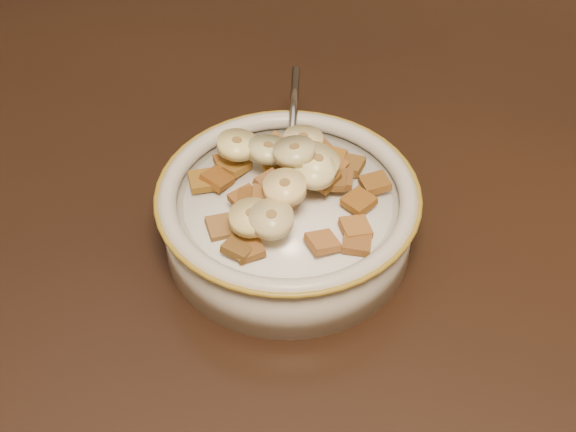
% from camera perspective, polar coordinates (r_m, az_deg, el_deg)
% --- Properties ---
extents(table, '(1.41, 0.92, 0.04)m').
position_cam_1_polar(table, '(0.73, -5.82, 3.13)').
color(table, black).
rests_on(table, floor).
extents(chair, '(0.45, 0.45, 0.85)m').
position_cam_1_polar(chair, '(1.38, -2.69, 10.00)').
color(chair, black).
rests_on(chair, floor).
extents(cereal_bowl, '(0.19, 0.19, 0.05)m').
position_cam_1_polar(cereal_bowl, '(0.62, 0.00, -0.46)').
color(cereal_bowl, beige).
rests_on(cereal_bowl, table).
extents(milk, '(0.16, 0.16, 0.00)m').
position_cam_1_polar(milk, '(0.60, 0.00, 1.05)').
color(milk, white).
rests_on(milk, cereal_bowl).
extents(spoon, '(0.04, 0.05, 0.01)m').
position_cam_1_polar(spoon, '(0.62, 0.14, 3.30)').
color(spoon, '#A8A8A8').
rests_on(spoon, cereal_bowl).
extents(cereal_square_0, '(0.03, 0.03, 0.01)m').
position_cam_1_polar(cereal_square_0, '(0.56, 2.48, -1.86)').
color(cereal_square_0, '#965428').
rests_on(cereal_square_0, milk).
extents(cereal_square_1, '(0.03, 0.03, 0.01)m').
position_cam_1_polar(cereal_square_1, '(0.64, 1.90, 4.98)').
color(cereal_square_1, brown).
rests_on(cereal_square_1, milk).
extents(cereal_square_2, '(0.03, 0.03, 0.01)m').
position_cam_1_polar(cereal_square_2, '(0.62, 4.01, 3.49)').
color(cereal_square_2, '#8F5F32').
rests_on(cereal_square_2, milk).
extents(cereal_square_3, '(0.02, 0.02, 0.01)m').
position_cam_1_polar(cereal_square_3, '(0.58, -0.18, 1.52)').
color(cereal_square_3, '#955830').
rests_on(cereal_square_3, milk).
extents(cereal_square_4, '(0.02, 0.02, 0.01)m').
position_cam_1_polar(cereal_square_4, '(0.58, -1.49, 1.24)').
color(cereal_square_4, '#995625').
rests_on(cereal_square_4, milk).
extents(cereal_square_5, '(0.03, 0.03, 0.01)m').
position_cam_1_polar(cereal_square_5, '(0.59, 5.06, 1.05)').
color(cereal_square_5, brown).
rests_on(cereal_square_5, milk).
extents(cereal_square_6, '(0.03, 0.02, 0.01)m').
position_cam_1_polar(cereal_square_6, '(0.61, 3.13, 3.54)').
color(cereal_square_6, brown).
rests_on(cereal_square_6, milk).
extents(cereal_square_7, '(0.03, 0.03, 0.01)m').
position_cam_1_polar(cereal_square_7, '(0.59, -1.17, 2.29)').
color(cereal_square_7, brown).
rests_on(cereal_square_7, milk).
extents(cereal_square_8, '(0.03, 0.03, 0.01)m').
position_cam_1_polar(cereal_square_8, '(0.61, 6.21, 2.35)').
color(cereal_square_8, brown).
rests_on(cereal_square_8, milk).
extents(cereal_square_9, '(0.03, 0.03, 0.01)m').
position_cam_1_polar(cereal_square_9, '(0.58, -3.02, 1.24)').
color(cereal_square_9, brown).
rests_on(cereal_square_9, milk).
extents(cereal_square_10, '(0.02, 0.02, 0.01)m').
position_cam_1_polar(cereal_square_10, '(0.63, 4.43, 3.67)').
color(cereal_square_10, brown).
rests_on(cereal_square_10, milk).
extents(cereal_square_11, '(0.02, 0.02, 0.01)m').
position_cam_1_polar(cereal_square_11, '(0.60, 3.23, 2.55)').
color(cereal_square_11, brown).
rests_on(cereal_square_11, milk).
extents(cereal_square_12, '(0.02, 0.02, 0.01)m').
position_cam_1_polar(cereal_square_12, '(0.57, 4.92, -1.90)').
color(cereal_square_12, brown).
rests_on(cereal_square_12, milk).
extents(cereal_square_13, '(0.03, 0.03, 0.01)m').
position_cam_1_polar(cereal_square_13, '(0.59, 0.77, 3.09)').
color(cereal_square_13, brown).
rests_on(cereal_square_13, milk).
extents(cereal_square_14, '(0.03, 0.03, 0.01)m').
position_cam_1_polar(cereal_square_14, '(0.60, 2.51, 2.66)').
color(cereal_square_14, brown).
rests_on(cereal_square_14, milk).
extents(cereal_square_15, '(0.03, 0.03, 0.01)m').
position_cam_1_polar(cereal_square_15, '(0.58, 4.83, -0.84)').
color(cereal_square_15, '#8E531A').
rests_on(cereal_square_15, milk).
extents(cereal_square_16, '(0.03, 0.03, 0.01)m').
position_cam_1_polar(cereal_square_16, '(0.56, -2.84, -2.28)').
color(cereal_square_16, brown).
rests_on(cereal_square_16, milk).
extents(cereal_square_17, '(0.03, 0.03, 0.01)m').
position_cam_1_polar(cereal_square_17, '(0.62, -1.04, 4.11)').
color(cereal_square_17, olive).
rests_on(cereal_square_17, milk).
extents(cereal_square_18, '(0.03, 0.03, 0.01)m').
position_cam_1_polar(cereal_square_18, '(0.65, 0.58, 5.17)').
color(cereal_square_18, brown).
rests_on(cereal_square_18, milk).
extents(cereal_square_19, '(0.02, 0.02, 0.01)m').
position_cam_1_polar(cereal_square_19, '(0.58, -1.55, 1.33)').
color(cereal_square_19, brown).
rests_on(cereal_square_19, milk).
extents(cereal_square_20, '(0.03, 0.03, 0.01)m').
position_cam_1_polar(cereal_square_20, '(0.61, -5.05, 2.64)').
color(cereal_square_20, brown).
rests_on(cereal_square_20, milk).
extents(cereal_square_21, '(0.03, 0.03, 0.01)m').
position_cam_1_polar(cereal_square_21, '(0.63, -3.83, 3.57)').
color(cereal_square_21, '#9A611C').
rests_on(cereal_square_21, milk).
extents(cereal_square_22, '(0.03, 0.02, 0.01)m').
position_cam_1_polar(cereal_square_22, '(0.58, -2.62, 1.27)').
color(cereal_square_22, brown).
rests_on(cereal_square_22, milk).
extents(cereal_square_23, '(0.02, 0.02, 0.01)m').
position_cam_1_polar(cereal_square_23, '(0.63, 3.10, 4.11)').
color(cereal_square_23, brown).
rests_on(cereal_square_23, milk).
extents(cereal_square_24, '(0.03, 0.03, 0.01)m').
position_cam_1_polar(cereal_square_24, '(0.64, -0.81, 5.05)').
color(cereal_square_24, '#94602E').
rests_on(cereal_square_24, milk).
extents(cereal_square_25, '(0.02, 0.03, 0.01)m').
position_cam_1_polar(cereal_square_25, '(0.56, -3.46, -2.21)').
color(cereal_square_25, brown).
rests_on(cereal_square_25, milk).
extents(cereal_square_26, '(0.03, 0.03, 0.01)m').
position_cam_1_polar(cereal_square_26, '(0.58, -4.76, -0.80)').
color(cereal_square_26, brown).
rests_on(cereal_square_26, milk).
extents(cereal_square_27, '(0.03, 0.03, 0.01)m').
position_cam_1_polar(cereal_square_27, '(0.63, -4.27, 3.88)').
color(cereal_square_27, brown).
rests_on(cereal_square_27, milk).
extents(cereal_square_28, '(0.02, 0.02, 0.01)m').
position_cam_1_polar(cereal_square_28, '(0.61, 3.68, 2.65)').
color(cereal_square_28, brown).
rests_on(cereal_square_28, milk).
extents(cereal_square_29, '(0.03, 0.03, 0.01)m').
position_cam_1_polar(cereal_square_29, '(0.61, -6.09, 2.52)').
color(cereal_square_29, brown).
rests_on(cereal_square_29, milk).
extents(banana_slice_0, '(0.04, 0.04, 0.01)m').
position_cam_1_polar(banana_slice_0, '(0.60, 1.70, 4.08)').
color(banana_slice_0, '#D6BD73').
rests_on(banana_slice_0, milk).
extents(banana_slice_1, '(0.04, 0.04, 0.01)m').
position_cam_1_polar(banana_slice_1, '(0.56, -2.64, -0.10)').
color(banana_slice_1, '#FADA88').
rests_on(banana_slice_1, milk).
extents(banana_slice_2, '(0.04, 0.04, 0.02)m').
position_cam_1_polar(banana_slice_2, '(0.59, 0.46, 4.61)').
color(banana_slice_2, '#D1BD86').
rests_on(banana_slice_2, milk).
extents(banana_slice_3, '(0.04, 0.04, 0.01)m').
position_cam_1_polar(banana_slice_3, '(0.59, 1.91, 3.23)').
color(banana_slice_3, '#ECE090').
rests_on(banana_slice_3, milk).
extents(banana_slice_4, '(0.04, 0.04, 0.01)m').
position_cam_1_polar(banana_slice_4, '(0.57, -0.22, 2.04)').
color(banana_slice_4, '#FDD67D').
rests_on(banana_slice_4, milk).
extents(banana_slice_5, '(0.04, 0.04, 0.01)m').
position_cam_1_polar(banana_slice_5, '(0.62, -3.64, 5.08)').
color(banana_slice_5, beige).
rests_on(banana_slice_5, milk).
extents(banana_slice_6, '(0.04, 0.04, 0.02)m').
position_cam_1_polar(banana_slice_6, '(0.61, -1.40, 4.74)').
color(banana_slice_6, '#D1CB8A').
rests_on(banana_slice_6, milk).
extents(banana_slice_7, '(0.04, 0.04, 0.02)m').
position_cam_1_polar(banana_slice_7, '(0.59, 2.17, 3.80)').
color(banana_slice_7, '#FFF298').
rests_on(banana_slice_7, milk).
extents(banana_slice_8, '(0.04, 0.04, 0.01)m').
position_cam_1_polar(banana_slice_8, '(0.55, -1.19, -0.22)').
color(banana_slice_8, '#D2BC87').
rests_on(banana_slice_8, milk).
extents(banana_slice_9, '(0.04, 0.04, 0.01)m').
position_cam_1_polar(banana_slice_9, '(0.63, 1.09, 5.40)').
color(banana_slice_9, '#E8CB83').
rests_on(banana_slice_9, milk).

